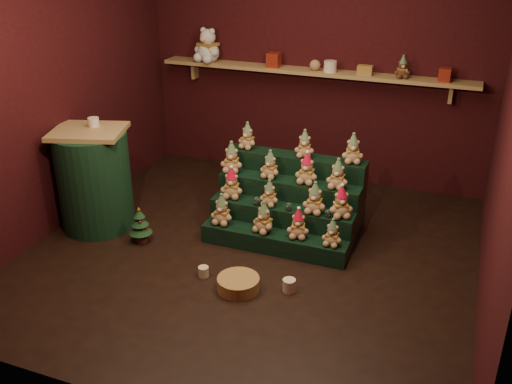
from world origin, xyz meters
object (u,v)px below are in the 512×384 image
at_px(snow_globe_c, 328,213).
at_px(mug_right, 289,285).
at_px(mug_left, 204,272).
at_px(white_bear, 208,41).
at_px(riser_tier_front, 274,242).
at_px(wicker_basket, 238,284).
at_px(side_table, 94,179).
at_px(snow_globe_a, 257,201).
at_px(snow_globe_b, 289,207).
at_px(brown_bear, 403,67).
at_px(mini_christmas_tree, 140,225).

bearing_deg(snow_globe_c, mug_right, -99.42).
height_order(mug_left, white_bear, white_bear).
relative_size(riser_tier_front, wicker_basket, 3.93).
bearing_deg(side_table, snow_globe_c, -9.28).
distance_m(riser_tier_front, snow_globe_c, 0.58).
xyz_separation_m(riser_tier_front, snow_globe_a, (-0.23, 0.16, 0.31)).
bearing_deg(snow_globe_b, side_table, -170.46).
xyz_separation_m(mug_right, brown_bear, (0.46, 2.30, 1.38)).
bearing_deg(snow_globe_a, riser_tier_front, -34.88).
bearing_deg(snow_globe_b, white_bear, 134.43).
xyz_separation_m(riser_tier_front, wicker_basket, (-0.06, -0.71, -0.03)).
bearing_deg(mug_right, snow_globe_a, 127.75).
xyz_separation_m(mini_christmas_tree, mug_left, (0.83, -0.33, -0.14)).
distance_m(mini_christmas_tree, brown_bear, 3.14).
bearing_deg(wicker_basket, side_table, 162.72).
height_order(riser_tier_front, side_table, side_table).
bearing_deg(mini_christmas_tree, riser_tier_front, 13.72).
height_order(snow_globe_b, side_table, side_table).
distance_m(snow_globe_b, snow_globe_c, 0.38).
bearing_deg(mini_christmas_tree, mug_right, -9.80).
relative_size(riser_tier_front, mug_right, 12.72).
xyz_separation_m(snow_globe_b, snow_globe_c, (0.38, -0.00, -0.00)).
height_order(snow_globe_b, snow_globe_c, snow_globe_b).
xyz_separation_m(snow_globe_b, white_bear, (-1.53, 1.56, 1.17)).
height_order(snow_globe_b, mini_christmas_tree, snow_globe_b).
bearing_deg(mug_left, mini_christmas_tree, 158.16).
xyz_separation_m(snow_globe_a, snow_globe_c, (0.69, -0.00, -0.01)).
relative_size(riser_tier_front, mini_christmas_tree, 3.72).
bearing_deg(snow_globe_b, mug_left, -122.60).
bearing_deg(snow_globe_a, mini_christmas_tree, -155.45).
height_order(snow_globe_a, wicker_basket, snow_globe_a).
bearing_deg(white_bear, brown_bear, 17.89).
bearing_deg(wicker_basket, brown_bear, 70.41).
bearing_deg(white_bear, riser_tier_front, -32.14).
bearing_deg(snow_globe_a, brown_bear, 56.49).
height_order(side_table, wicker_basket, side_table).
xyz_separation_m(riser_tier_front, snow_globe_b, (0.09, 0.16, 0.31)).
relative_size(snow_globe_a, mug_left, 0.97).
height_order(snow_globe_c, mug_left, snow_globe_c).
relative_size(snow_globe_a, mug_right, 0.81).
distance_m(snow_globe_c, mug_left, 1.24).
bearing_deg(riser_tier_front, mug_right, -59.39).
bearing_deg(white_bear, wicker_basket, -42.51).
xyz_separation_m(side_table, mug_left, (1.40, -0.47, -0.46)).
distance_m(snow_globe_c, mini_christmas_tree, 1.79).
xyz_separation_m(mug_left, wicker_basket, (0.36, -0.07, 0.01)).
bearing_deg(side_table, snow_globe_b, -7.73).
xyz_separation_m(snow_globe_b, mini_christmas_tree, (-1.33, -0.46, -0.22)).
distance_m(mini_christmas_tree, mug_right, 1.62).
xyz_separation_m(mini_christmas_tree, wicker_basket, (1.18, -0.41, -0.13)).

